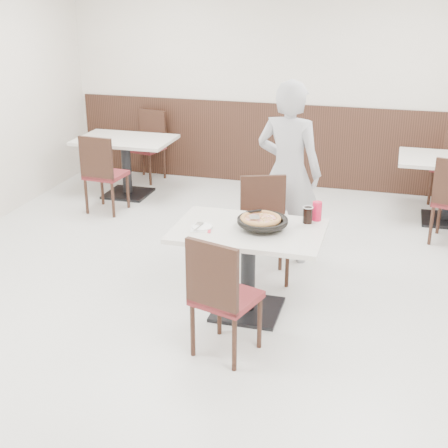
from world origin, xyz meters
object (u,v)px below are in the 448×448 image
(pizza, at_px, (261,221))
(bg_chair_left_near, at_px, (106,173))
(bg_table_left, at_px, (127,167))
(bg_chair_left_far, at_px, (146,147))
(chair_far, at_px, (265,232))
(main_table, at_px, (248,271))
(diner_person, at_px, (289,172))
(cola_glass, at_px, (308,215))
(pizza_pan, at_px, (262,224))
(chair_near, at_px, (227,295))
(red_cup, at_px, (317,211))
(side_plate, at_px, (202,227))

(pizza, relative_size, bg_chair_left_near, 0.32)
(bg_table_left, height_order, bg_chair_left_far, bg_chair_left_far)
(chair_far, relative_size, bg_table_left, 0.79)
(main_table, distance_m, bg_chair_left_far, 3.96)
(diner_person, bearing_deg, chair_far, 90.21)
(diner_person, bearing_deg, cola_glass, 119.98)
(cola_glass, bearing_deg, main_table, -149.17)
(bg_chair_left_near, bearing_deg, main_table, -36.64)
(pizza_pan, relative_size, diner_person, 0.19)
(chair_near, bearing_deg, bg_chair_left_near, 147.34)
(red_cup, xyz_separation_m, bg_chair_left_near, (-2.72, 1.61, -0.35))
(chair_far, distance_m, side_plate, 0.86)
(pizza_pan, relative_size, side_plate, 2.07)
(main_table, relative_size, pizza_pan, 3.53)
(chair_near, distance_m, diner_person, 1.88)
(bg_table_left, bearing_deg, chair_far, -40.86)
(chair_far, distance_m, cola_glass, 0.67)
(side_plate, height_order, diner_person, diner_person)
(chair_far, bearing_deg, pizza_pan, 78.97)
(chair_far, relative_size, side_plate, 5.79)
(main_table, distance_m, bg_table_left, 3.41)
(main_table, distance_m, chair_far, 0.65)
(pizza, bearing_deg, side_plate, -163.85)
(pizza, bearing_deg, bg_chair_left_near, 140.34)
(red_cup, bearing_deg, chair_near, -117.29)
(chair_far, bearing_deg, main_table, 69.19)
(side_plate, distance_m, bg_table_left, 3.28)
(pizza_pan, xyz_separation_m, pizza, (-0.02, 0.02, 0.02))
(cola_glass, bearing_deg, bg_chair_left_far, 131.77)
(pizza_pan, distance_m, bg_chair_left_near, 3.04)
(chair_near, height_order, pizza_pan, chair_near)
(bg_table_left, relative_size, bg_chair_left_far, 1.26)
(chair_far, bearing_deg, pizza, 77.33)
(chair_near, distance_m, cola_glass, 1.05)
(pizza_pan, bearing_deg, chair_near, -99.77)
(chair_near, bearing_deg, bg_chair_left_far, 136.76)
(main_table, relative_size, cola_glass, 9.23)
(pizza, bearing_deg, chair_far, 97.83)
(diner_person, bearing_deg, red_cup, 125.37)
(bg_table_left, bearing_deg, bg_chair_left_far, 90.71)
(bg_chair_left_far, bearing_deg, diner_person, 150.62)
(pizza, distance_m, cola_glass, 0.41)
(red_cup, bearing_deg, pizza, -144.36)
(main_table, xyz_separation_m, bg_table_left, (-2.24, 2.58, 0.00))
(pizza_pan, bearing_deg, bg_chair_left_far, 126.04)
(chair_far, distance_m, pizza, 0.69)
(red_cup, xyz_separation_m, bg_chair_left_far, (-2.74, 2.91, -0.35))
(main_table, height_order, chair_near, chair_near)
(red_cup, relative_size, diner_person, 0.09)
(side_plate, height_order, red_cup, red_cup)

